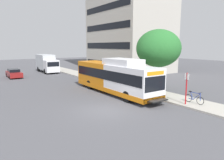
# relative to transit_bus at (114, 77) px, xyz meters

# --- Properties ---
(ground_plane) EXTENTS (120.00, 120.00, 0.00)m
(ground_plane) POSITION_rel_transit_bus_xyz_m (-3.85, 3.65, -1.70)
(ground_plane) COLOR #4C4C51
(sidewalk_curb) EXTENTS (3.00, 56.00, 0.14)m
(sidewalk_curb) POSITION_rel_transit_bus_xyz_m (3.15, 1.65, -1.63)
(sidewalk_curb) COLOR #A8A399
(sidewalk_curb) RESTS_ON ground
(transit_bus) EXTENTS (2.58, 12.25, 3.65)m
(transit_bus) POSITION_rel_transit_bus_xyz_m (0.00, 0.00, 0.00)
(transit_bus) COLOR white
(transit_bus) RESTS_ON ground
(bus_stop_sign_pole) EXTENTS (0.10, 0.36, 2.60)m
(bus_stop_sign_pole) POSITION_rel_transit_bus_xyz_m (2.16, -7.09, -0.05)
(bus_stop_sign_pole) COLOR red
(bus_stop_sign_pole) RESTS_ON sidewalk_curb
(bicycle_parked) EXTENTS (0.52, 1.76, 1.02)m
(bicycle_parked) POSITION_rel_transit_bus_xyz_m (2.97, -7.34, -1.14)
(bicycle_parked) COLOR black
(bicycle_parked) RESTS_ON sidewalk_curb
(street_tree_near_stop) EXTENTS (4.66, 4.66, 6.46)m
(street_tree_near_stop) POSITION_rel_transit_bus_xyz_m (4.33, -1.92, 2.91)
(street_tree_near_stop) COLOR #4C3823
(street_tree_near_stop) RESTS_ON sidewalk_curb
(parked_car_far_lane) EXTENTS (1.80, 4.50, 1.33)m
(parked_car_far_lane) POSITION_rel_transit_bus_xyz_m (-6.67, 17.60, -1.04)
(parked_car_far_lane) COLOR maroon
(parked_car_far_lane) RESTS_ON ground
(box_truck_background) EXTENTS (2.32, 7.01, 3.25)m
(box_truck_background) POSITION_rel_transit_bus_xyz_m (-0.40, 21.18, 0.04)
(box_truck_background) COLOR silver
(box_truck_background) RESTS_ON ground
(lattice_comm_tower) EXTENTS (1.10, 1.10, 26.22)m
(lattice_comm_tower) POSITION_rel_transit_bus_xyz_m (13.85, 29.66, 6.94)
(lattice_comm_tower) COLOR #B7B7BC
(lattice_comm_tower) RESTS_ON ground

